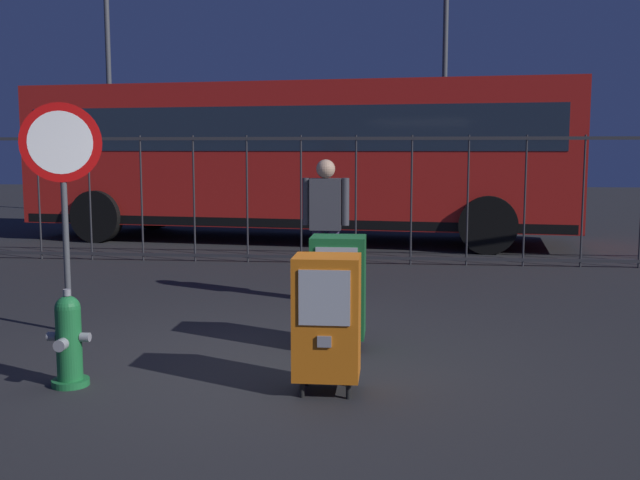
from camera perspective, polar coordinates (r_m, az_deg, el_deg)
ground_plane at (r=6.35m, az=-3.82°, el=-9.39°), size 60.00×60.00×0.00m
fire_hydrant at (r=5.97m, az=-18.72°, el=-7.32°), size 0.33×0.32×0.75m
newspaper_box_primary at (r=6.65m, az=1.40°, el=-3.57°), size 0.48×0.42×1.02m
newspaper_box_secondary at (r=5.46m, az=0.53°, el=-5.90°), size 0.48×0.42×1.02m
stop_sign at (r=7.57m, az=-19.16°, el=5.19°), size 0.71×0.31×2.23m
pedestrian at (r=8.67m, az=0.43°, el=1.42°), size 0.55×0.22×1.67m
fence_barrier at (r=11.59m, az=0.64°, el=3.18°), size 18.03×0.04×2.00m
bus_near at (r=14.64m, az=-1.72°, el=6.68°), size 10.73×3.78×3.00m
street_light_near_left at (r=21.55m, az=-15.97°, el=13.90°), size 0.32×0.32×7.80m
street_light_far_left at (r=20.50m, az=9.55°, el=12.89°), size 0.32×0.32×6.74m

